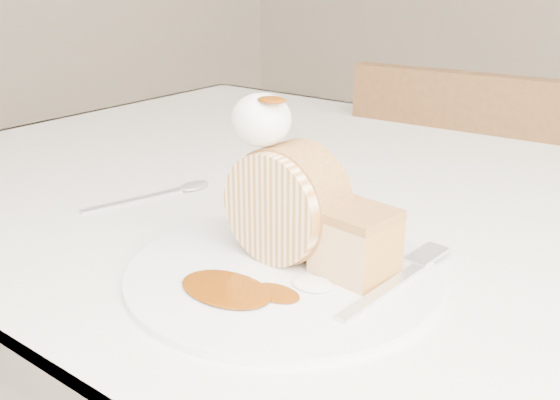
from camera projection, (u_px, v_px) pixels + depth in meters
The scene contains 10 objects.
table at pixel (397, 269), 0.77m from camera, with size 1.40×0.90×0.75m.
chair_far at pixel (464, 250), 1.23m from camera, with size 0.42×0.42×0.85m.
plate at pixel (282, 272), 0.56m from camera, with size 0.28×0.28×0.01m, color white.
roulade_slice at pixel (286, 203), 0.57m from camera, with size 0.10×0.10×0.06m, color beige.
cake_chunk at pixel (355, 246), 0.54m from camera, with size 0.06×0.06×0.05m, color #A7733F.
whipped_cream at pixel (261, 120), 0.55m from camera, with size 0.05×0.05×0.05m, color white.
caramel_drizzle at pixel (272, 93), 0.52m from camera, with size 0.03×0.02×0.01m, color #682D04.
caramel_pool at pixel (226, 289), 0.52m from camera, with size 0.09×0.06×0.00m, color #682D04, non-canonical shape.
fork at pixel (382, 292), 0.51m from camera, with size 0.02×0.17×0.00m, color silver.
spoon at pixel (133, 201), 0.73m from camera, with size 0.02×0.15×0.00m, color silver.
Camera 1 is at (0.31, -0.44, 1.01)m, focal length 40.00 mm.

